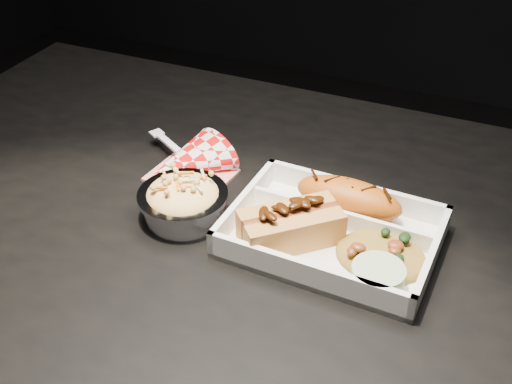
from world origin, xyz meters
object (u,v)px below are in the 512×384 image
foil_coleslaw_cup (183,199)px  napkin_fork (188,161)px  food_tray (332,236)px  hotdog (291,224)px  fried_pastry (349,198)px  dining_table (243,280)px

foil_coleslaw_cup → napkin_fork: 0.11m
food_tray → hotdog: bearing=-149.2°
fried_pastry → hotdog: bearing=-121.1°
hotdog → dining_table: bearing=131.3°
food_tray → hotdog: hotdog is taller
fried_pastry → hotdog: size_ratio=1.08×
fried_pastry → hotdog: 0.09m
food_tray → foil_coleslaw_cup: size_ratio=2.22×
foil_coleslaw_cup → food_tray: bearing=8.4°
napkin_fork → hotdog: bearing=4.1°
dining_table → napkin_fork: bearing=145.1°
hotdog → napkin_fork: (-0.19, 0.09, -0.02)m
dining_table → foil_coleslaw_cup: foil_coleslaw_cup is taller
dining_table → napkin_fork: napkin_fork is taller
food_tray → hotdog: (-0.05, -0.02, 0.02)m
hotdog → foil_coleslaw_cup: 0.15m
food_tray → foil_coleslaw_cup: (-0.19, -0.03, 0.02)m
fried_pastry → napkin_fork: napkin_fork is taller
dining_table → hotdog: 0.14m
hotdog → foil_coleslaw_cup: size_ratio=1.11×
napkin_fork → food_tray: bearing=14.0°
dining_table → foil_coleslaw_cup: bearing=-172.3°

